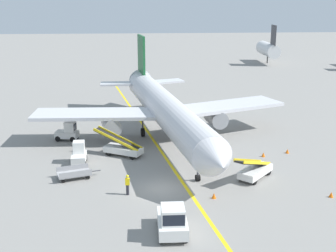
# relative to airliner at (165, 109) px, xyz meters

# --- Properties ---
(ground_plane) EXTENTS (300.00, 300.00, 0.00)m
(ground_plane) POSITION_rel_airliner_xyz_m (-1.12, -13.34, -3.42)
(ground_plane) COLOR gray
(taxi_line_yellow) EXTENTS (14.04, 78.86, 0.01)m
(taxi_line_yellow) POSITION_rel_airliner_xyz_m (0.09, -8.34, -3.41)
(taxi_line_yellow) COLOR yellow
(taxi_line_yellow) RESTS_ON ground
(airliner) EXTENTS (28.19, 35.22, 10.10)m
(airliner) POSITION_rel_airliner_xyz_m (0.00, 0.00, 0.00)
(airliner) COLOR silver
(airliner) RESTS_ON ground
(pushback_tug) EXTENTS (1.93, 3.62, 2.20)m
(pushback_tug) POSITION_rel_airliner_xyz_m (-0.79, -20.62, -2.42)
(pushback_tug) COLOR silver
(pushback_tug) RESTS_ON ground
(baggage_tug_near_wing) EXTENTS (1.40, 2.44, 2.10)m
(baggage_tug_near_wing) POSITION_rel_airliner_xyz_m (-8.52, -7.01, -2.49)
(baggage_tug_near_wing) COLOR silver
(baggage_tug_near_wing) RESTS_ON ground
(baggage_tug_by_cargo_door) EXTENTS (2.62, 1.76, 2.10)m
(baggage_tug_by_cargo_door) POSITION_rel_airliner_xyz_m (-10.54, 0.23, -2.49)
(baggage_tug_by_cargo_door) COLOR silver
(baggage_tug_by_cargo_door) RESTS_ON ground
(belt_loader_forward_hold) EXTENTS (5.01, 3.44, 2.59)m
(belt_loader_forward_hold) POSITION_rel_airliner_xyz_m (-4.54, -5.00, -2.64)
(belt_loader_forward_hold) COLOR silver
(belt_loader_forward_hold) RESTS_ON ground
(belt_loader_aft_hold) EXTENTS (4.26, 4.56, 2.59)m
(belt_loader_aft_hold) POSITION_rel_airliner_xyz_m (7.06, -11.61, -2.64)
(belt_loader_aft_hold) COLOR silver
(belt_loader_aft_hold) RESTS_ON ground
(baggage_cart_loaded) EXTENTS (3.82, 2.35, 0.94)m
(baggage_cart_loaded) POSITION_rel_airliner_xyz_m (-8.53, -10.60, -2.95)
(baggage_cart_loaded) COLOR #A5A5A8
(baggage_cart_loaded) RESTS_ON ground
(ground_crew_marshaller) EXTENTS (0.36, 0.24, 1.70)m
(ground_crew_marshaller) POSITION_rel_airliner_xyz_m (-3.87, -14.22, -2.51)
(ground_crew_marshaller) COLOR #26262D
(ground_crew_marshaller) RESTS_ON ground
(safety_cone_nose_left) EXTENTS (0.36, 0.36, 0.44)m
(safety_cone_nose_left) POSITION_rel_airliner_xyz_m (9.29, -6.38, -3.20)
(safety_cone_nose_left) COLOR orange
(safety_cone_nose_left) RESTS_ON ground
(safety_cone_nose_right) EXTENTS (0.36, 0.36, 0.44)m
(safety_cone_nose_right) POSITION_rel_airliner_xyz_m (12.13, -15.79, -3.20)
(safety_cone_nose_right) COLOR orange
(safety_cone_nose_right) RESTS_ON ground
(safety_cone_wingtip_left) EXTENTS (0.36, 0.36, 0.44)m
(safety_cone_wingtip_left) POSITION_rel_airliner_xyz_m (-9.40, -2.43, -3.20)
(safety_cone_wingtip_left) COLOR orange
(safety_cone_wingtip_left) RESTS_ON ground
(safety_cone_wingtip_right) EXTENTS (0.36, 0.36, 0.44)m
(safety_cone_wingtip_right) POSITION_rel_airliner_xyz_m (2.89, -15.36, -3.20)
(safety_cone_wingtip_right) COLOR orange
(safety_cone_wingtip_right) RESTS_ON ground
(safety_cone_tail_area) EXTENTS (0.36, 0.36, 0.44)m
(safety_cone_tail_area) POSITION_rel_airliner_xyz_m (11.97, -5.53, -3.20)
(safety_cone_tail_area) COLOR orange
(safety_cone_tail_area) RESTS_ON ground
(distant_aircraft_far_left) EXTENTS (3.00, 10.10, 8.80)m
(distant_aircraft_far_left) POSITION_rel_airliner_xyz_m (26.91, 54.34, -0.20)
(distant_aircraft_far_left) COLOR silver
(distant_aircraft_far_left) RESTS_ON ground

